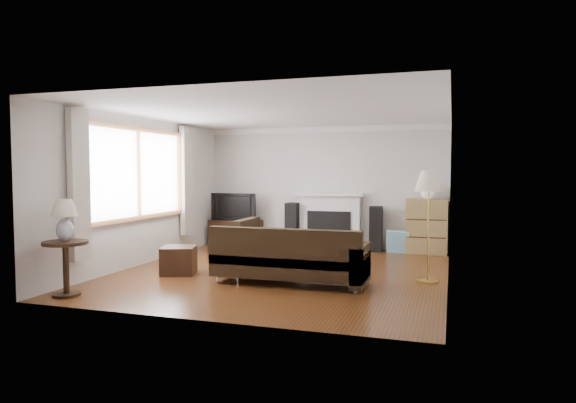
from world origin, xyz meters
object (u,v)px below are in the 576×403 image
(tv_stand, at_px, (236,233))
(side_table, at_px, (66,268))
(coffee_table, at_px, (312,255))
(bookshelf, at_px, (427,226))
(sectional_sofa, at_px, (290,256))
(floor_lamp, at_px, (428,227))

(tv_stand, bearing_deg, side_table, -93.29)
(coffee_table, bearing_deg, side_table, -139.38)
(bookshelf, relative_size, sectional_sofa, 0.45)
(tv_stand, bearing_deg, sectional_sofa, -54.94)
(tv_stand, bearing_deg, bookshelf, 0.79)
(coffee_table, relative_size, side_table, 1.43)
(sectional_sofa, relative_size, coffee_table, 2.33)
(coffee_table, xyz_separation_m, side_table, (-2.48, -2.92, 0.15))
(tv_stand, relative_size, floor_lamp, 0.68)
(tv_stand, distance_m, sectional_sofa, 3.89)
(tv_stand, distance_m, side_table, 4.78)
(bookshelf, xyz_separation_m, coffee_table, (-1.76, -1.91, -0.33))
(tv_stand, bearing_deg, floor_lamp, -31.74)
(bookshelf, height_order, side_table, bookshelf)
(tv_stand, height_order, sectional_sofa, sectional_sofa)
(floor_lamp, bearing_deg, sectional_sofa, -160.92)
(floor_lamp, distance_m, side_table, 4.93)
(bookshelf, xyz_separation_m, sectional_sofa, (-1.73, -3.23, -0.15))
(bookshelf, bearing_deg, floor_lamp, -87.01)
(tv_stand, bearing_deg, coffee_table, -40.04)
(bookshelf, distance_m, side_table, 6.42)
(bookshelf, bearing_deg, coffee_table, -132.69)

